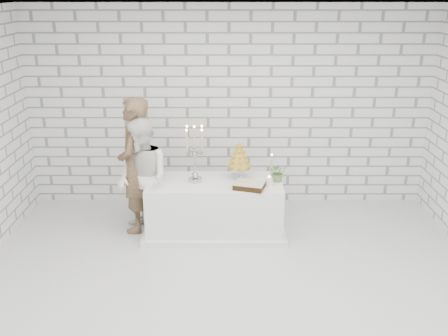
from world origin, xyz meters
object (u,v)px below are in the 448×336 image
(cake_table, at_px, (215,207))
(bride, at_px, (143,179))
(candelabra, at_px, (195,154))
(croquembouche, at_px, (239,160))
(groom, at_px, (135,165))

(cake_table, relative_size, bride, 1.11)
(cake_table, bearing_deg, candelabra, 179.11)
(croquembouche, bearing_deg, bride, -171.78)
(candelabra, bearing_deg, bride, -175.48)
(candelabra, xyz_separation_m, croquembouche, (0.59, 0.13, -0.13))
(groom, relative_size, candelabra, 2.42)
(bride, height_order, candelabra, bride)
(cake_table, relative_size, groom, 0.96)
(cake_table, relative_size, croquembouche, 3.52)
(cake_table, height_order, croquembouche, croquembouche)
(bride, bearing_deg, croquembouche, 60.65)
(cake_table, height_order, bride, bride)
(groom, height_order, candelabra, groom)
(cake_table, height_order, candelabra, candelabra)
(croquembouche, bearing_deg, groom, -179.76)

